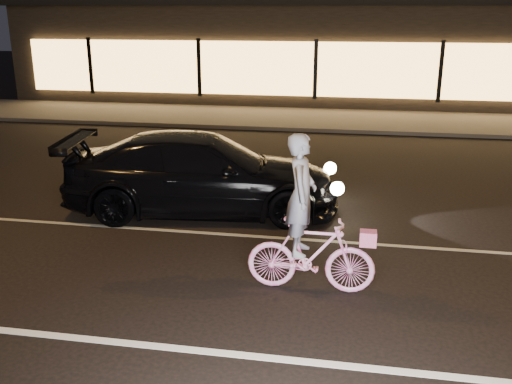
# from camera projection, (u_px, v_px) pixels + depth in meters

# --- Properties ---
(ground) EXTENTS (90.00, 90.00, 0.00)m
(ground) POSITION_uv_depth(u_px,v_px,m) (227.00, 290.00, 7.86)
(ground) COLOR black
(ground) RESTS_ON ground
(lane_stripe_near) EXTENTS (60.00, 0.12, 0.01)m
(lane_stripe_near) POSITION_uv_depth(u_px,v_px,m) (198.00, 350.00, 6.45)
(lane_stripe_near) COLOR silver
(lane_stripe_near) RESTS_ON ground
(lane_stripe_far) EXTENTS (60.00, 0.10, 0.01)m
(lane_stripe_far) POSITION_uv_depth(u_px,v_px,m) (254.00, 236.00, 9.73)
(lane_stripe_far) COLOR gray
(lane_stripe_far) RESTS_ON ground
(sidewalk) EXTENTS (30.00, 4.00, 0.12)m
(sidewalk) POSITION_uv_depth(u_px,v_px,m) (310.00, 119.00, 20.04)
(sidewalk) COLOR #383533
(sidewalk) RESTS_ON ground
(storefront) EXTENTS (25.40, 8.42, 4.20)m
(storefront) POSITION_uv_depth(u_px,v_px,m) (323.00, 48.00, 25.00)
(storefront) COLOR black
(storefront) RESTS_ON ground
(cyclist) EXTENTS (1.74, 0.60, 2.19)m
(cyclist) POSITION_uv_depth(u_px,v_px,m) (308.00, 237.00, 7.64)
(cyclist) COLOR #FF31A5
(cyclist) RESTS_ON ground
(sedan) EXTENTS (5.39, 2.81, 1.49)m
(sedan) POSITION_uv_depth(u_px,v_px,m) (203.00, 173.00, 10.77)
(sedan) COLOR black
(sedan) RESTS_ON ground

